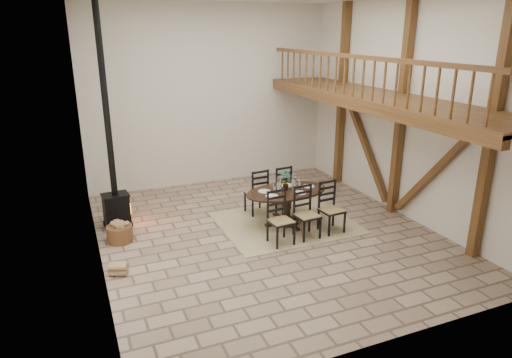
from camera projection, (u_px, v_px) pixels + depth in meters
name	position (u px, v px, depth m)	size (l,w,h in m)	color
ground	(267.00, 234.00, 10.09)	(8.00, 8.00, 0.00)	tan
room_shell	(320.00, 94.00, 9.58)	(7.02, 8.02, 5.01)	beige
rug	(286.00, 223.00, 10.62)	(3.00, 2.50, 0.02)	tan
dining_table	(289.00, 207.00, 10.39)	(2.06, 2.30, 1.27)	black
wood_stove	(113.00, 178.00, 10.14)	(0.63, 0.51, 5.00)	black
log_basket	(120.00, 233.00, 9.67)	(0.54, 0.54, 0.45)	brown
log_stack	(118.00, 269.00, 8.38)	(0.38, 0.32, 0.22)	tan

